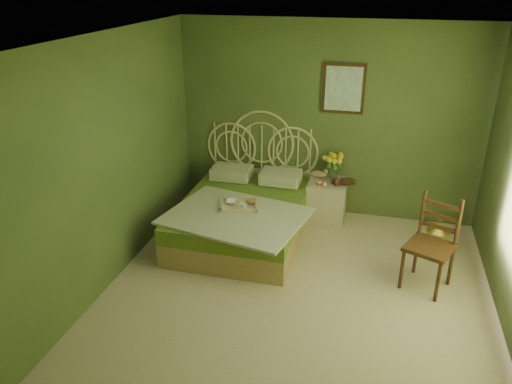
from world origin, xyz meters
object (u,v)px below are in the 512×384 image
(bed, at_px, (244,213))
(chair, at_px, (430,237))
(nightstand, at_px, (328,195))
(birdcage, at_px, (437,238))

(bed, bearing_deg, chair, -14.37)
(nightstand, xyz_separation_m, birdcage, (1.39, -0.59, -0.16))
(chair, bearing_deg, nightstand, 157.92)
(nightstand, distance_m, chair, 1.77)
(chair, relative_size, birdcage, 2.52)
(bed, bearing_deg, nightstand, 35.62)
(bed, distance_m, chair, 2.29)
(chair, bearing_deg, bed, -170.44)
(bed, height_order, birdcage, bed)
(bed, xyz_separation_m, birdcage, (2.37, 0.11, -0.11))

